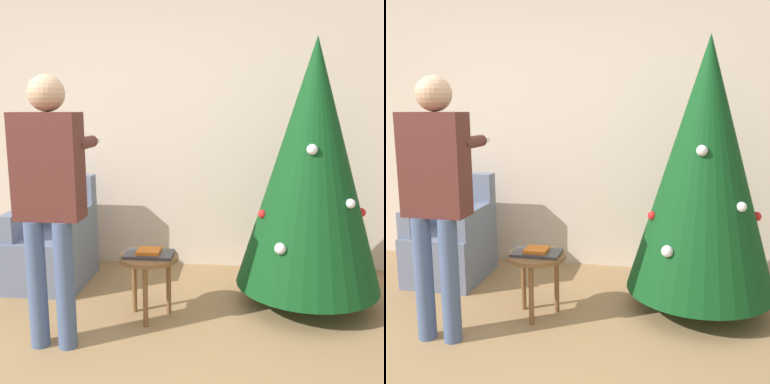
% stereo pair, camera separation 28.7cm
% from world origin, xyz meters
% --- Properties ---
extents(wall_back, '(8.00, 0.06, 2.70)m').
position_xyz_m(wall_back, '(0.00, 2.23, 1.35)').
color(wall_back, beige).
rests_on(wall_back, ground_plane).
extents(christmas_tree, '(1.09, 1.09, 2.02)m').
position_xyz_m(christmas_tree, '(1.37, 1.40, 1.09)').
color(christmas_tree, brown).
rests_on(christmas_tree, ground_plane).
extents(armchair, '(0.61, 0.71, 0.92)m').
position_xyz_m(armchair, '(-0.77, 1.65, 0.33)').
color(armchair, slate).
rests_on(armchair, ground_plane).
extents(person_standing, '(0.43, 0.57, 1.72)m').
position_xyz_m(person_standing, '(-0.33, 0.64, 1.03)').
color(person_standing, '#475B84').
rests_on(person_standing, ground_plane).
extents(side_stool, '(0.43, 0.43, 0.47)m').
position_xyz_m(side_stool, '(0.20, 1.05, 0.40)').
color(side_stool, brown).
rests_on(side_stool, ground_plane).
extents(laptop, '(0.35, 0.22, 0.02)m').
position_xyz_m(laptop, '(0.20, 1.05, 0.48)').
color(laptop, '#38383D').
rests_on(laptop, side_stool).
extents(book, '(0.16, 0.15, 0.02)m').
position_xyz_m(book, '(0.20, 1.05, 0.51)').
color(book, orange).
rests_on(book, laptop).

